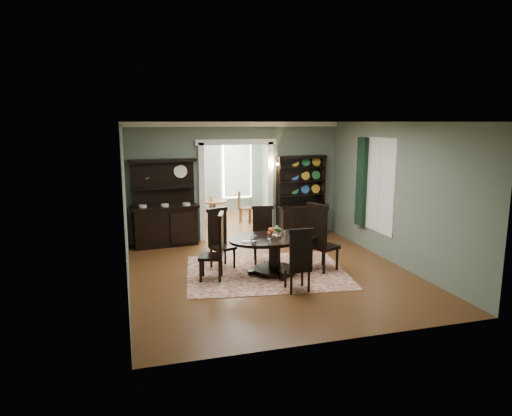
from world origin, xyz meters
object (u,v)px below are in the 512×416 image
Objects in this scene: sideboard at (165,216)px; welsh_dresser at (301,207)px; dining_table at (275,248)px; parlor_table at (214,209)px.

welsh_dresser reaches higher than sideboard.
welsh_dresser is at bearing -4.93° from sideboard.
parlor_table is at bearing 85.41° from dining_table.
dining_table is 0.96× the size of sideboard.
sideboard is at bearing 116.61° from dining_table.
dining_table is at bearing -60.15° from sideboard.
dining_table is 0.96× the size of welsh_dresser.
welsh_dresser reaches higher than parlor_table.
dining_table reaches higher than parlor_table.
welsh_dresser is 2.83× the size of parlor_table.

